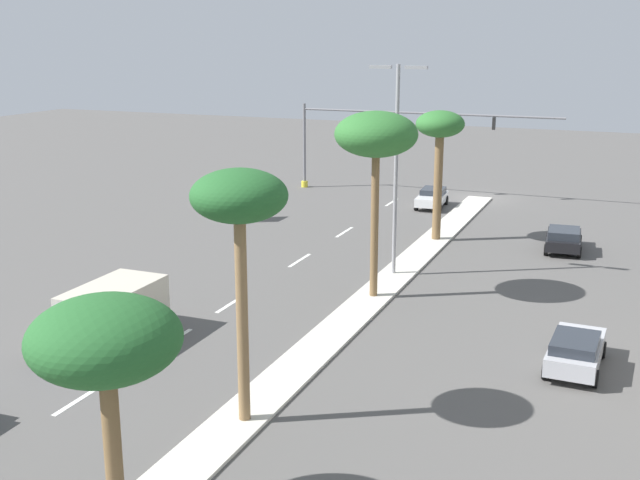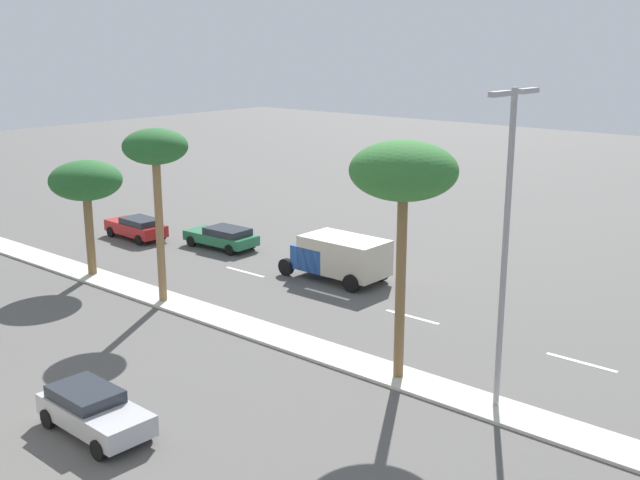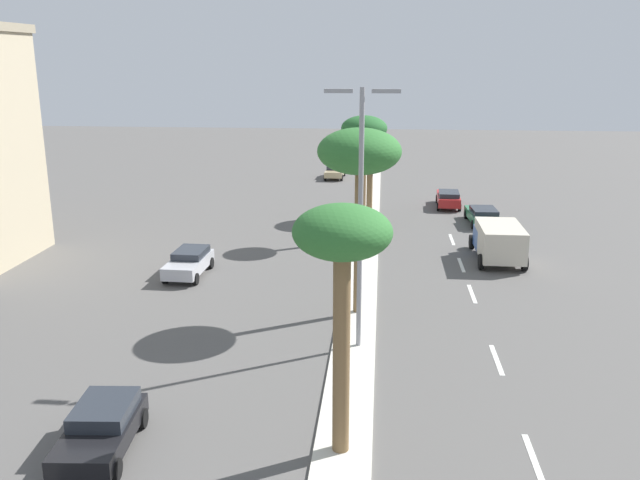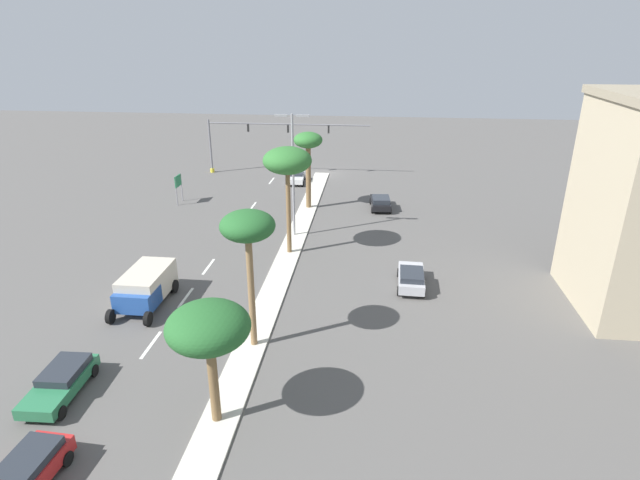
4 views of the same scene
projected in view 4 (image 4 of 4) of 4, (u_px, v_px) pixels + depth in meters
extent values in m
plane|color=#565451|center=(275.00, 286.00, 36.23)|extent=(160.00, 160.00, 0.00)
cube|color=beige|center=(244.00, 360.00, 27.96)|extent=(1.80, 80.72, 0.12)
cube|color=silver|center=(272.00, 181.00, 62.02)|extent=(0.20, 2.80, 0.01)
cube|color=silver|center=(253.00, 206.00, 52.88)|extent=(0.20, 2.80, 0.01)
cube|color=silver|center=(235.00, 230.00, 46.48)|extent=(0.20, 2.80, 0.01)
cube|color=silver|center=(209.00, 267.00, 39.29)|extent=(0.20, 2.80, 0.01)
cube|color=silver|center=(186.00, 298.00, 34.70)|extent=(0.20, 2.80, 0.01)
cube|color=silver|center=(151.00, 345.00, 29.47)|extent=(0.20, 2.80, 0.01)
cylinder|color=slate|center=(210.00, 146.00, 64.52)|extent=(0.24, 0.24, 6.75)
cylinder|color=gold|center=(212.00, 170.00, 65.70)|extent=(0.53, 0.53, 0.50)
cylinder|color=slate|center=(288.00, 124.00, 62.38)|extent=(20.06, 0.16, 0.16)
cube|color=black|center=(248.00, 128.00, 63.10)|extent=(0.20, 0.32, 0.90)
sphere|color=yellow|center=(248.00, 128.00, 63.21)|extent=(0.18, 0.18, 0.18)
cube|color=black|center=(288.00, 129.00, 62.59)|extent=(0.20, 0.32, 0.90)
sphere|color=yellow|center=(288.00, 129.00, 62.70)|extent=(0.18, 0.18, 0.18)
cube|color=black|center=(329.00, 130.00, 62.08)|extent=(0.20, 0.32, 0.90)
sphere|color=yellow|center=(329.00, 129.00, 62.19)|extent=(0.18, 0.18, 0.18)
cylinder|color=gray|center=(182.00, 187.00, 54.06)|extent=(0.10, 0.10, 3.01)
cylinder|color=gray|center=(176.00, 191.00, 52.67)|extent=(0.10, 0.10, 3.01)
cube|color=#19723F|center=(178.00, 181.00, 53.02)|extent=(0.08, 1.68, 1.18)
cylinder|color=brown|center=(308.00, 177.00, 51.16)|extent=(0.51, 0.51, 6.39)
ellipsoid|color=#2D6B2D|center=(308.00, 140.00, 49.77)|extent=(2.84, 2.84, 1.56)
cylinder|color=brown|center=(289.00, 212.00, 40.37)|extent=(0.36, 0.36, 6.93)
ellipsoid|color=#2D6B2D|center=(287.00, 160.00, 38.81)|extent=(3.77, 3.77, 2.07)
cylinder|color=olive|center=(251.00, 292.00, 28.11)|extent=(0.37, 0.37, 6.75)
ellipsoid|color=#235B28|center=(247.00, 226.00, 26.64)|extent=(2.95, 2.95, 1.62)
cylinder|color=brown|center=(213.00, 380.00, 22.87)|extent=(0.44, 0.44, 4.31)
ellipsoid|color=#235B28|center=(208.00, 327.00, 21.81)|extent=(3.69, 3.69, 2.03)
cylinder|color=gray|center=(293.00, 177.00, 43.26)|extent=(0.20, 0.20, 10.53)
cube|color=gray|center=(303.00, 116.00, 41.23)|extent=(1.10, 0.24, 0.16)
cube|color=gray|center=(281.00, 115.00, 41.41)|extent=(1.10, 0.24, 0.16)
cube|color=silver|center=(297.00, 178.00, 60.90)|extent=(2.00, 4.02, 0.60)
cube|color=#262B33|center=(297.00, 173.00, 61.16)|extent=(1.71, 2.25, 0.39)
cylinder|color=black|center=(303.00, 184.00, 59.71)|extent=(0.26, 0.65, 0.64)
cylinder|color=black|center=(289.00, 183.00, 59.78)|extent=(0.26, 0.65, 0.64)
cylinder|color=black|center=(304.00, 177.00, 62.25)|extent=(0.26, 0.65, 0.64)
cylinder|color=black|center=(291.00, 177.00, 62.31)|extent=(0.26, 0.65, 0.64)
cube|color=black|center=(380.00, 203.00, 51.99)|extent=(2.17, 4.17, 0.60)
cube|color=#262B33|center=(381.00, 199.00, 51.33)|extent=(1.85, 2.35, 0.46)
cylinder|color=black|center=(371.00, 201.00, 53.44)|extent=(0.27, 0.65, 0.64)
cylinder|color=black|center=(388.00, 201.00, 53.39)|extent=(0.27, 0.65, 0.64)
cylinder|color=black|center=(372.00, 210.00, 50.82)|extent=(0.27, 0.65, 0.64)
cylinder|color=black|center=(390.00, 210.00, 50.77)|extent=(0.27, 0.65, 0.64)
cube|color=#B2B2B7|center=(411.00, 278.00, 36.01)|extent=(1.90, 4.22, 0.67)
cube|color=#262B33|center=(412.00, 275.00, 35.34)|extent=(1.66, 2.34, 0.39)
cylinder|color=black|center=(399.00, 273.00, 37.59)|extent=(0.24, 0.65, 0.64)
cylinder|color=black|center=(422.00, 274.00, 37.37)|extent=(0.24, 0.65, 0.64)
cylinder|color=black|center=(399.00, 291.00, 34.91)|extent=(0.24, 0.65, 0.64)
cylinder|color=black|center=(424.00, 293.00, 34.69)|extent=(0.24, 0.65, 0.64)
cube|color=red|center=(22.00, 480.00, 19.76)|extent=(1.94, 4.47, 0.69)
cube|color=#262B33|center=(28.00, 459.00, 20.06)|extent=(1.67, 2.49, 0.36)
cylinder|color=black|center=(67.00, 459.00, 21.18)|extent=(0.25, 0.65, 0.64)
cylinder|color=black|center=(31.00, 454.00, 21.41)|extent=(0.25, 0.65, 0.64)
cube|color=#287047|center=(60.00, 385.00, 25.18)|extent=(2.07, 4.64, 0.57)
cube|color=#262B33|center=(64.00, 370.00, 25.53)|extent=(1.80, 2.58, 0.39)
cylinder|color=black|center=(61.00, 413.00, 23.76)|extent=(0.25, 0.65, 0.64)
cylinder|color=black|center=(24.00, 411.00, 23.87)|extent=(0.25, 0.65, 0.64)
cylinder|color=black|center=(94.00, 371.00, 26.71)|extent=(0.25, 0.65, 0.64)
cylinder|color=black|center=(61.00, 369.00, 26.82)|extent=(0.25, 0.65, 0.64)
cube|color=#234C99|center=(137.00, 298.00, 32.39)|extent=(2.43, 2.07, 1.23)
cube|color=beige|center=(147.00, 283.00, 33.77)|extent=(2.43, 4.40, 1.81)
cylinder|color=black|center=(148.00, 319.00, 31.28)|extent=(0.28, 0.90, 0.90)
cylinder|color=black|center=(110.00, 317.00, 31.53)|extent=(0.28, 0.90, 0.90)
cylinder|color=black|center=(175.00, 286.00, 35.30)|extent=(0.28, 0.90, 0.90)
cylinder|color=black|center=(141.00, 284.00, 35.55)|extent=(0.28, 0.90, 0.90)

